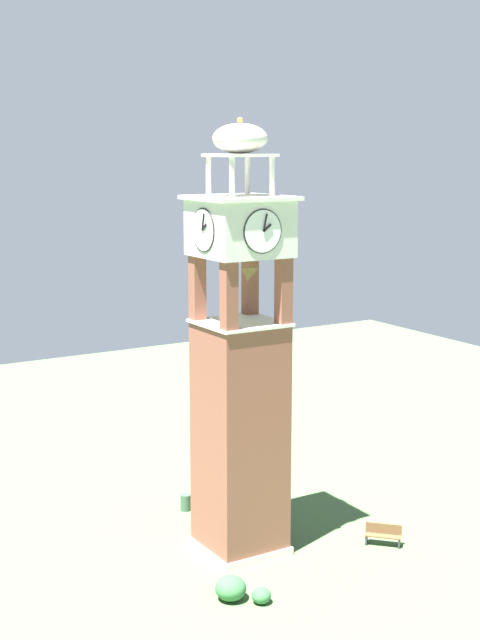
% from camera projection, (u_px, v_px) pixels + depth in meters
% --- Properties ---
extents(ground, '(80.00, 80.00, 0.00)m').
position_uv_depth(ground, '(240.00, 549.00, 40.34)').
color(ground, '#476B3D').
extents(clock_tower, '(3.77, 3.77, 18.50)m').
position_uv_depth(clock_tower, '(240.00, 381.00, 38.95)').
color(clock_tower, brown).
rests_on(clock_tower, ground).
extents(park_bench, '(1.46, 1.43, 0.95)m').
position_uv_depth(park_bench, '(383.00, 535.00, 40.71)').
color(park_bench, brown).
rests_on(park_bench, ground).
extents(lamp_post, '(0.36, 0.36, 3.84)m').
position_uv_depth(lamp_post, '(274.00, 458.00, 44.21)').
color(lamp_post, black).
rests_on(lamp_post, ground).
extents(trash_bin, '(0.52, 0.52, 0.80)m').
position_uv_depth(trash_bin, '(186.00, 502.00, 44.65)').
color(trash_bin, '#38513D').
rests_on(trash_bin, ground).
extents(shrub_near_entry, '(1.22, 1.22, 0.95)m').
position_uv_depth(shrub_near_entry, '(231.00, 588.00, 35.77)').
color(shrub_near_entry, '#336638').
rests_on(shrub_near_entry, ground).
extents(shrub_left_of_tower, '(0.76, 0.76, 0.62)m').
position_uv_depth(shrub_left_of_tower, '(261.00, 596.00, 35.53)').
color(shrub_left_of_tower, '#336638').
rests_on(shrub_left_of_tower, ground).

